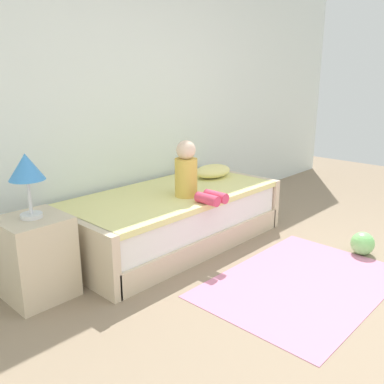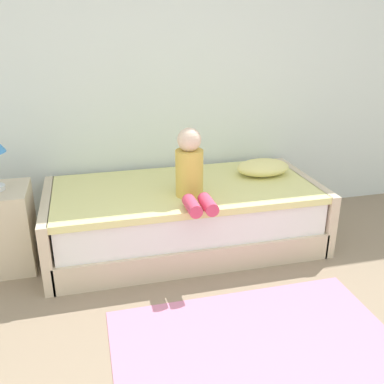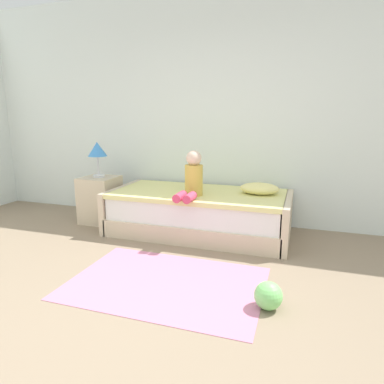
{
  "view_description": "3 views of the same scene",
  "coord_description": "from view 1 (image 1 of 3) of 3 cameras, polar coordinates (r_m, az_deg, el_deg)",
  "views": [
    {
      "loc": [
        -2.8,
        -0.66,
        1.57
      ],
      "look_at": [
        -0.23,
        1.75,
        0.55
      ],
      "focal_mm": 38.94,
      "sensor_mm": 36.0,
      "label": 1
    },
    {
      "loc": [
        -0.93,
        -1.02,
        1.69
      ],
      "look_at": [
        -0.23,
        1.75,
        0.55
      ],
      "focal_mm": 40.32,
      "sensor_mm": 36.0,
      "label": 2
    },
    {
      "loc": [
        0.9,
        -1.68,
        1.36
      ],
      "look_at": [
        -0.23,
        1.75,
        0.55
      ],
      "focal_mm": 31.45,
      "sensor_mm": 36.0,
      "label": 3
    }
  ],
  "objects": [
    {
      "name": "toy_ball",
      "position": [
        4.02,
        22.33,
        -6.53
      ],
      "size": [
        0.2,
        0.2,
        0.2
      ],
      "primitive_type": "sphere",
      "color": "#7FD872",
      "rests_on": "ground"
    },
    {
      "name": "table_lamp",
      "position": [
        2.99,
        -21.74,
        2.8
      ],
      "size": [
        0.24,
        0.24,
        0.45
      ],
      "color": "silver",
      "rests_on": "nightstand"
    },
    {
      "name": "bed",
      "position": [
        3.93,
        -2.67,
        -3.57
      ],
      "size": [
        2.11,
        1.0,
        0.5
      ],
      "color": "beige",
      "rests_on": "ground"
    },
    {
      "name": "area_rug",
      "position": [
        3.39,
        14.8,
        -11.89
      ],
      "size": [
        1.6,
        1.1,
        0.01
      ],
      "primitive_type": "cube",
      "color": "pink",
      "rests_on": "ground"
    },
    {
      "name": "nightstand",
      "position": [
        3.19,
        -20.55,
        -8.39
      ],
      "size": [
        0.44,
        0.44,
        0.6
      ],
      "primitive_type": "cube",
      "color": "beige",
      "rests_on": "ground"
    },
    {
      "name": "child_figure",
      "position": [
        3.64,
        -0.27,
        2.4
      ],
      "size": [
        0.2,
        0.51,
        0.5
      ],
      "color": "gold",
      "rests_on": "bed"
    },
    {
      "name": "wall_rear",
      "position": [
        4.3,
        -6.37,
        14.45
      ],
      "size": [
        7.2,
        0.1,
        2.9
      ],
      "primitive_type": "cube",
      "color": "silver",
      "rests_on": "ground"
    },
    {
      "name": "pillow",
      "position": [
        4.39,
        2.85,
        2.88
      ],
      "size": [
        0.44,
        0.3,
        0.13
      ],
      "primitive_type": "ellipsoid",
      "color": "#F2E58C",
      "rests_on": "bed"
    }
  ]
}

